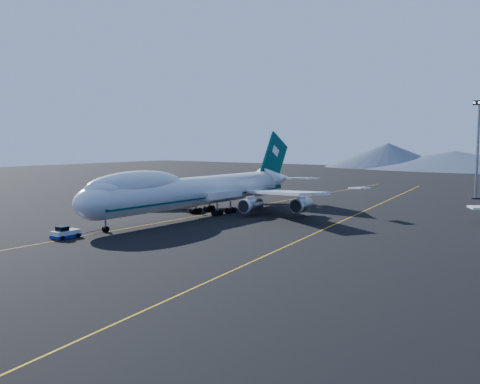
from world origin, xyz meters
The scene contains 6 objects.
ground centered at (0.00, 0.00, 0.00)m, with size 500.00×500.00×0.00m, color black.
taxiway_line_main centered at (0.00, 0.00, 0.01)m, with size 0.25×220.00×0.01m, color #D1950C.
taxiway_line_side centered at (30.00, 10.00, 0.01)m, with size 0.25×200.00×0.01m, color #D1950C.
boeing_747 centered at (0.00, 0.03, 5.81)m, with size 59.62×72.43×19.37m.
pushback_tug centered at (-0.87, -34.61, 0.67)m, with size 2.85×4.89×2.12m.
floodlight_mast centered at (43.03, 74.23, 14.39)m, with size 3.51×2.63×28.39m.
Camera 1 is at (76.89, -91.50, 16.79)m, focal length 40.00 mm.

